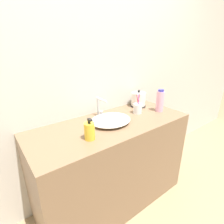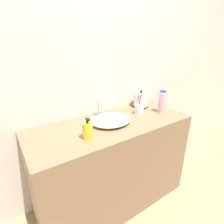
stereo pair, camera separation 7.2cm
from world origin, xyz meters
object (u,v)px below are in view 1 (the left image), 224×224
Objects in this scene: faucet at (100,106)px; lotion_bottle at (90,131)px; electric_kettle at (138,100)px; shampoo_bottle at (160,101)px; toothbrush_cup at (138,108)px.

faucet reaches higher than lotion_bottle.
shampoo_bottle is (0.06, -0.23, 0.04)m from electric_kettle.
toothbrush_cup is 1.25× the size of lotion_bottle.
toothbrush_cup is at bearing 156.35° from shampoo_bottle.
electric_kettle reaches higher than lotion_bottle.
toothbrush_cup is at bearing 14.02° from lotion_bottle.
shampoo_bottle reaches higher than faucet.
faucet is 0.60m from shampoo_bottle.
shampoo_bottle is at bearing -74.43° from electric_kettle.
lotion_bottle is 0.83m from shampoo_bottle.
lotion_bottle is at bearing -159.16° from electric_kettle.
shampoo_bottle is at bearing -23.65° from toothbrush_cup.
electric_kettle is 0.20m from toothbrush_cup.
lotion_bottle is at bearing -133.13° from faucet.
faucet is at bearing 178.57° from electric_kettle.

